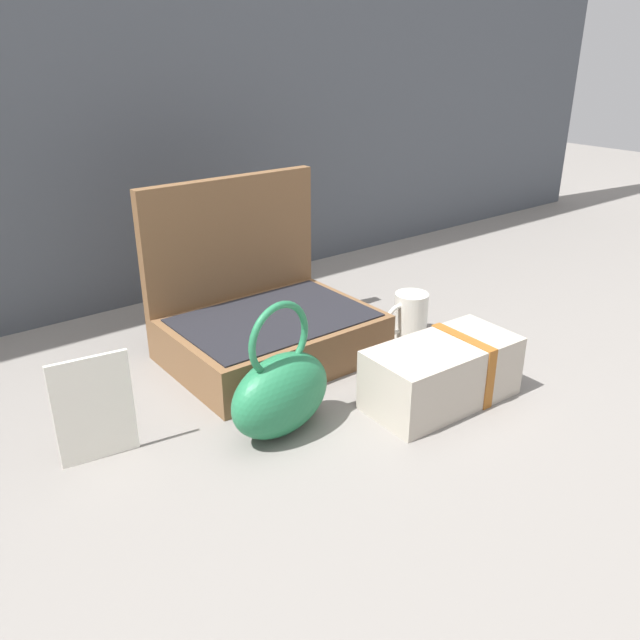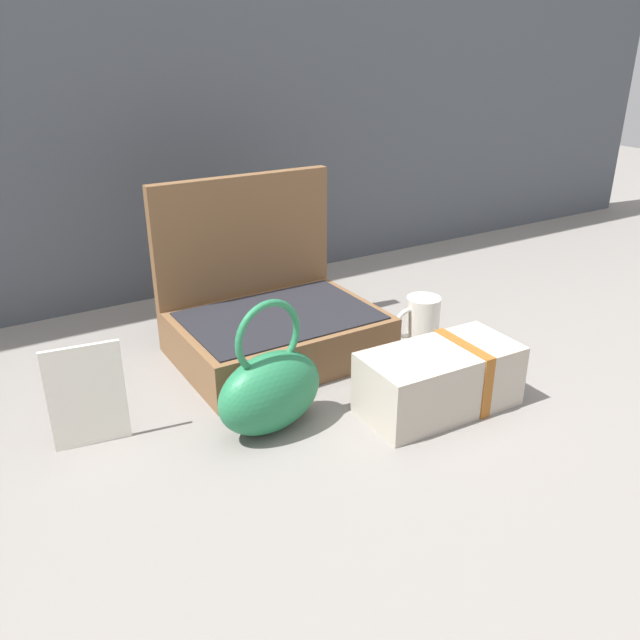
% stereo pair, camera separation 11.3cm
% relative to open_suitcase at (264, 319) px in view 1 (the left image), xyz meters
% --- Properties ---
extents(ground_plane, '(6.00, 6.00, 0.00)m').
position_rel_open_suitcase_xyz_m(ground_plane, '(0.03, -0.14, -0.08)').
color(ground_plane, slate).
extents(open_suitcase, '(0.38, 0.29, 0.34)m').
position_rel_open_suitcase_xyz_m(open_suitcase, '(0.00, 0.00, 0.00)').
color(open_suitcase, brown).
rests_on(open_suitcase, ground_plane).
extents(teal_pouch_handbag, '(0.20, 0.12, 0.22)m').
position_rel_open_suitcase_xyz_m(teal_pouch_handbag, '(-0.13, -0.25, -0.00)').
color(teal_pouch_handbag, '#237247').
rests_on(teal_pouch_handbag, ground_plane).
extents(cream_toiletry_bag, '(0.27, 0.14, 0.11)m').
position_rel_open_suitcase_xyz_m(cream_toiletry_bag, '(0.14, -0.34, -0.02)').
color(cream_toiletry_bag, '#B2A899').
rests_on(cream_toiletry_bag, ground_plane).
extents(coffee_mug, '(0.11, 0.07, 0.09)m').
position_rel_open_suitcase_xyz_m(coffee_mug, '(0.29, -0.12, -0.03)').
color(coffee_mug, silver).
rests_on(coffee_mug, ground_plane).
extents(info_card_left, '(0.11, 0.02, 0.17)m').
position_rel_open_suitcase_xyz_m(info_card_left, '(-0.39, -0.14, 0.01)').
color(info_card_left, white).
rests_on(info_card_left, ground_plane).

